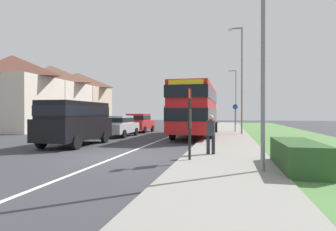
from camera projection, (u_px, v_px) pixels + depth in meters
ground_plane at (118, 156)px, 10.95m from camera, size 120.00×120.00×0.00m
lane_marking_centre at (164, 138)px, 18.76m from camera, size 0.14×60.00×0.01m
pavement_near_side at (227, 142)px, 15.89m from camera, size 3.20×68.00×0.12m
grass_verge_seaward at (307, 144)px, 14.96m from camera, size 6.00×68.00×0.08m
roadside_hedge at (298, 157)px, 8.04m from camera, size 1.10×3.11×0.90m
double_decker_bus at (196, 108)px, 20.59m from camera, size 2.80×10.65×3.70m
parked_van_black at (76, 120)px, 14.70m from camera, size 2.11×4.92×2.35m
parked_car_silver at (119, 125)px, 20.30m from camera, size 1.87×4.07×1.56m
parked_car_red at (139, 122)px, 25.08m from camera, size 2.00×4.04×1.69m
pedestrian_at_stop at (211, 132)px, 10.78m from camera, size 0.34×0.34×1.67m
bus_stop_sign at (190, 119)px, 9.46m from camera, size 0.09×0.52×2.60m
cycle_route_sign at (235, 117)px, 23.72m from camera, size 0.44×0.08×2.52m
street_lamp_near at (260, 6)px, 7.64m from camera, size 1.14×0.20×8.32m
street_lamp_mid at (241, 74)px, 21.42m from camera, size 1.14×0.20×8.45m
street_lamp_far at (235, 94)px, 38.41m from camera, size 1.14×0.20×7.78m
house_terrace_far_side at (51, 97)px, 31.34m from camera, size 7.44×17.02×7.22m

